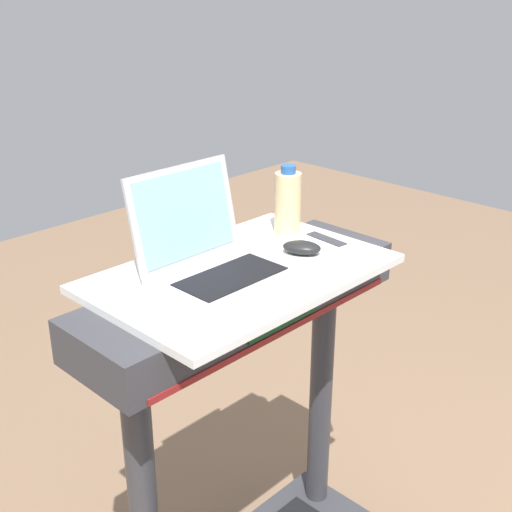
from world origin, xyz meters
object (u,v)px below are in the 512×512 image
at_px(laptop, 212,257).
at_px(water_bottle, 288,202).
at_px(computer_mouse, 302,248).
at_px(tv_remote, 326,243).

relative_size(laptop, water_bottle, 1.62).
bearing_deg(water_bottle, computer_mouse, -124.85).
height_order(laptop, tv_remote, laptop).
height_order(water_bottle, tv_remote, water_bottle).
height_order(computer_mouse, tv_remote, computer_mouse).
height_order(computer_mouse, water_bottle, water_bottle).
bearing_deg(tv_remote, water_bottle, 86.78).
xyz_separation_m(computer_mouse, tv_remote, (0.08, -0.01, -0.01)).
relative_size(computer_mouse, tv_remote, 0.61).
distance_m(laptop, tv_remote, 0.35).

